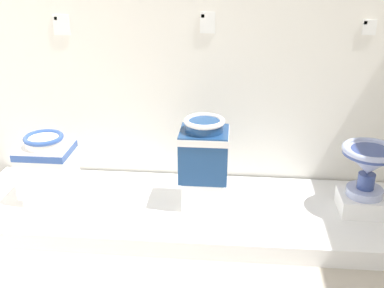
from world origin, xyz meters
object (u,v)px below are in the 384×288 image
Objects in this scene: antique_toilet_squat_floral at (47,163)px; antique_toilet_broad_patterned at (369,162)px; plinth_block_rightmost at (204,190)px; info_placard_third at (369,27)px; plinth_block_broad_patterned at (362,203)px; plinth_block_squat_floral at (51,194)px; info_placard_second at (207,22)px; antique_toilet_rightmost at (204,148)px; info_placard_first at (62,25)px.

antique_toilet_broad_patterned is (2.34, 0.02, 0.10)m from antique_toilet_squat_floral.
info_placard_third reaches higher than plinth_block_rightmost.
plinth_block_squat_floral is at bearing -179.53° from plinth_block_broad_patterned.
antique_toilet_squat_floral is 1.60m from info_placard_second.
antique_toilet_rightmost reaches higher than plinth_block_squat_floral.
info_placard_second is (-0.02, 0.49, 1.15)m from plinth_block_rightmost.
antique_toilet_broad_patterned is at bearing 0.47° from plinth_block_squat_floral.
plinth_block_broad_patterned is 0.86× the size of antique_toilet_broad_patterned.
info_placard_first reaches higher than antique_toilet_squat_floral.
info_placard_third reaches higher than antique_toilet_broad_patterned.
plinth_block_broad_patterned is 2.63m from info_placard_first.
info_placard_third is at bearing 22.76° from antique_toilet_rightmost.
antique_toilet_rightmost reaches higher than antique_toilet_broad_patterned.
antique_toilet_rightmost is (1.18, 0.03, 0.16)m from antique_toilet_squat_floral.
antique_toilet_broad_patterned reaches higher than plinth_block_rightmost.
antique_toilet_rightmost is (0.00, 0.00, 0.35)m from plinth_block_rightmost.
info_placard_third reaches higher than antique_toilet_squat_floral.
info_placard_third is (0.00, 0.50, 0.86)m from antique_toilet_broad_patterned.
antique_toilet_broad_patterned reaches higher than plinth_block_broad_patterned.
info_placard_first is at bearing 86.14° from plinth_block_squat_floral.
plinth_block_broad_patterned is 2.16× the size of info_placard_first.
plinth_block_rightmost is 0.76× the size of antique_toilet_broad_patterned.
info_placard_third is at bearing 22.76° from plinth_block_rightmost.
plinth_block_rightmost is at bearing -157.24° from info_placard_third.
plinth_block_squat_floral is 1.77m from info_placard_second.
plinth_block_squat_floral is at bearing -179.53° from antique_toilet_broad_patterned.
info_placard_second is at bearing 157.21° from plinth_block_broad_patterned.
antique_toilet_squat_floral is at bearing -167.61° from info_placard_third.
info_placard_third is (1.17, 0.49, 1.14)m from plinth_block_rightmost.
antique_toilet_squat_floral reaches higher than plinth_block_squat_floral.
antique_toilet_rightmost is 0.95m from info_placard_second.
plinth_block_broad_patterned is at bearing 0.47° from plinth_block_squat_floral.
info_placard_first is (-1.14, 0.49, 1.12)m from plinth_block_rightmost.
antique_toilet_squat_floral is 1.34× the size of plinth_block_broad_patterned.
plinth_block_rightmost is at bearing -90.00° from antique_toilet_rightmost.
plinth_block_broad_patterned is 3.10× the size of info_placard_third.
info_placard_third is at bearing -0.00° from info_placard_first.
info_placard_second is (-0.02, 0.49, 0.81)m from antique_toilet_rightmost.
info_placard_second is (1.16, 0.51, 0.97)m from antique_toilet_squat_floral.
info_placard_third is (2.31, -0.00, 0.01)m from info_placard_first.
antique_toilet_rightmost is 4.11× the size of info_placard_third.
antique_toilet_rightmost is 1.33× the size of plinth_block_broad_patterned.
plinth_block_broad_patterned is (1.16, -0.01, -0.05)m from plinth_block_rightmost.
plinth_block_rightmost is 0.67× the size of antique_toilet_rightmost.
plinth_block_rightmost is 1.67m from info_placard_first.
info_placard_second reaches higher than plinth_block_squat_floral.
plinth_block_squat_floral is 1.18m from plinth_block_rightmost.
info_placard_second is 1.18m from info_placard_third.
info_placard_second reaches higher than plinth_block_rightmost.
antique_toilet_squat_floral is at bearing -178.75° from antique_toilet_rightmost.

